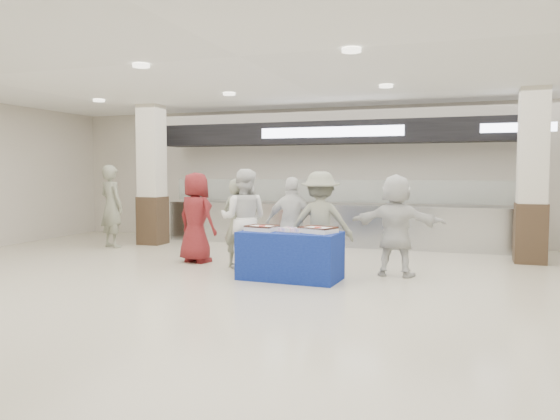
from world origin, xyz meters
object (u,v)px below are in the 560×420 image
at_px(civilian_maroon, 196,218).
at_px(civilian_white, 396,225).
at_px(soldier_bg, 112,206).
at_px(display_table, 290,256).
at_px(sheet_cake_left, 262,228).
at_px(sheet_cake_right, 318,229).
at_px(chef_short, 293,225).
at_px(soldier_a, 237,223).
at_px(soldier_b, 320,223).
at_px(chef_tall, 244,219).
at_px(cupcake_tray, 292,230).

bearing_deg(civilian_maroon, civilian_white, -164.93).
bearing_deg(soldier_bg, civilian_white, -171.00).
bearing_deg(display_table, soldier_bg, 159.25).
height_order(civilian_white, soldier_bg, soldier_bg).
bearing_deg(civilian_maroon, display_table, 172.99).
bearing_deg(sheet_cake_left, display_table, 0.59).
relative_size(sheet_cake_right, chef_short, 0.38).
xyz_separation_m(soldier_a, soldier_b, (1.51, -0.05, 0.06)).
bearing_deg(soldier_b, chef_tall, -14.21).
xyz_separation_m(sheet_cake_left, civilian_maroon, (-1.68, 0.97, 0.03)).
relative_size(cupcake_tray, civilian_white, 0.28).
bearing_deg(sheet_cake_left, soldier_a, 136.21).
bearing_deg(soldier_a, civilian_maroon, -4.46).
relative_size(display_table, civilian_white, 0.94).
distance_m(sheet_cake_left, sheet_cake_right, 0.91).
height_order(sheet_cake_right, soldier_a, soldier_a).
bearing_deg(sheet_cake_right, display_table, -178.88).
bearing_deg(chef_short, cupcake_tray, 104.88).
xyz_separation_m(soldier_b, soldier_bg, (-5.17, 1.51, 0.07)).
bearing_deg(soldier_bg, soldier_a, 179.07).
distance_m(cupcake_tray, soldier_a, 1.42).
relative_size(chef_tall, civilian_white, 1.05).
bearing_deg(chef_short, chef_tall, -4.03).
bearing_deg(cupcake_tray, chef_short, 106.95).
height_order(sheet_cake_right, chef_tall, chef_tall).
bearing_deg(sheet_cake_right, civilian_white, 37.11).
xyz_separation_m(sheet_cake_left, cupcake_tray, (0.50, -0.01, -0.02)).
bearing_deg(sheet_cake_left, chef_tall, 131.43).
relative_size(sheet_cake_right, civilian_white, 0.37).
distance_m(sheet_cake_left, chef_short, 0.71).
height_order(cupcake_tray, civilian_maroon, civilian_maroon).
relative_size(sheet_cake_left, soldier_b, 0.31).
distance_m(soldier_a, civilian_white, 2.72).
bearing_deg(cupcake_tray, display_table, 161.52).
height_order(civilian_maroon, chef_tall, chef_tall).
distance_m(civilian_maroon, soldier_a, 0.99).
distance_m(sheet_cake_left, cupcake_tray, 0.50).
bearing_deg(soldier_b, chef_short, -12.93).
bearing_deg(soldier_bg, display_table, 176.85).
relative_size(sheet_cake_left, civilian_white, 0.31).
height_order(civilian_maroon, civilian_white, civilian_maroon).
distance_m(soldier_a, soldier_bg, 3.94).
bearing_deg(civilian_maroon, soldier_b, -170.28).
relative_size(soldier_a, civilian_white, 0.95).
bearing_deg(chef_tall, civilian_maroon, -24.54).
height_order(display_table, cupcake_tray, cupcake_tray).
relative_size(cupcake_tray, soldier_bg, 0.25).
relative_size(display_table, soldier_a, 0.99).
distance_m(display_table, civilian_white, 1.79).
height_order(display_table, sheet_cake_right, sheet_cake_right).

